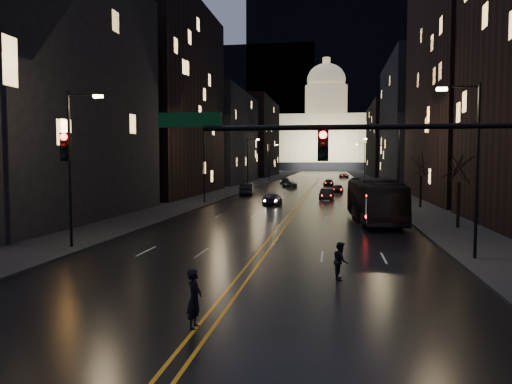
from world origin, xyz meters
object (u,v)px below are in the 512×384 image
at_px(traffic_signal, 399,161).
at_px(pedestrian_b, 341,261).
at_px(oncoming_car_b, 247,189).
at_px(pedestrian_a, 194,299).
at_px(receding_car_a, 327,194).
at_px(oncoming_car_a, 272,199).
at_px(bus, 374,200).

distance_m(traffic_signal, pedestrian_b, 6.81).
xyz_separation_m(oncoming_car_b, pedestrian_a, (8.19, -56.92, 0.06)).
xyz_separation_m(traffic_signal, receding_car_a, (-2.83, 47.79, -4.37)).
height_order(oncoming_car_a, receding_car_a, oncoming_car_a).
bearing_deg(traffic_signal, oncoming_car_a, 102.61).
relative_size(traffic_signal, oncoming_car_b, 3.32).
distance_m(oncoming_car_b, receding_car_a, 13.60).
height_order(bus, pedestrian_b, bus).
distance_m(pedestrian_a, pedestrian_b, 8.32).
bearing_deg(receding_car_a, bus, -74.63).
xyz_separation_m(traffic_signal, bus, (1.35, 25.63, -3.30)).
bearing_deg(pedestrian_a, pedestrian_b, -30.33).
height_order(traffic_signal, pedestrian_a, traffic_signal).
relative_size(traffic_signal, oncoming_car_a, 3.87).
distance_m(oncoming_car_a, oncoming_car_b, 16.53).
relative_size(oncoming_car_b, receding_car_a, 1.17).
height_order(bus, pedestrian_a, bus).
height_order(traffic_signal, pedestrian_b, traffic_signal).
bearing_deg(bus, oncoming_car_a, 121.85).
distance_m(bus, pedestrian_b, 20.87).
bearing_deg(receding_car_a, oncoming_car_a, -120.72).
bearing_deg(oncoming_car_b, bus, 112.80).
height_order(traffic_signal, oncoming_car_a, traffic_signal).
relative_size(bus, pedestrian_b, 7.96).
height_order(oncoming_car_a, pedestrian_a, pedestrian_a).
bearing_deg(oncoming_car_a, traffic_signal, 105.32).
xyz_separation_m(oncoming_car_b, receding_car_a, (11.58, -7.14, -0.13)).
relative_size(oncoming_car_b, pedestrian_a, 2.84).
relative_size(oncoming_car_a, oncoming_car_b, 0.86).
distance_m(traffic_signal, bus, 25.88).
bearing_deg(bus, receding_car_a, 96.05).
relative_size(traffic_signal, receding_car_a, 3.89).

